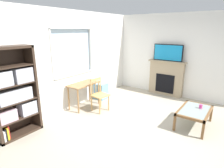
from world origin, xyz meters
TOP-DOWN VIEW (x-y plane):
  - ground at (0.00, 0.00)m, footprint 5.94×5.46m
  - wall_back_with_window at (0.01, 2.23)m, footprint 4.94×0.15m
  - wall_right at (2.53, 0.00)m, footprint 0.12×4.66m
  - bookshelf at (-1.93, 1.99)m, footprint 0.90×0.38m
  - desk_under_window at (-0.02, 1.88)m, footprint 0.94×0.47m
  - wooden_chair at (0.03, 1.36)m, footprint 0.46×0.45m
  - plastic_drawer_unit at (0.78, 1.93)m, footprint 0.35×0.40m
  - fireplace at (2.37, 0.37)m, footprint 0.26×1.23m
  - tv at (2.36, 0.37)m, footprint 0.06×0.95m
  - coffee_table at (0.64, -0.97)m, footprint 1.01×0.63m
  - sippy_cup at (0.80, -1.06)m, footprint 0.07×0.07m

SIDE VIEW (x-z plane):
  - ground at x=0.00m, z-range -0.02..0.00m
  - plastic_drawer_unit at x=0.78m, z-range 0.00..0.51m
  - coffee_table at x=0.64m, z-range 0.15..0.55m
  - sippy_cup at x=0.80m, z-range 0.41..0.50m
  - wooden_chair at x=0.03m, z-range 0.01..0.91m
  - fireplace at x=2.37m, z-range 0.00..1.18m
  - desk_under_window at x=-0.02m, z-range 0.24..0.94m
  - bookshelf at x=-1.93m, z-range -0.02..1.85m
  - wall_back_with_window at x=0.01m, z-range -0.03..2.65m
  - wall_right at x=2.53m, z-range 0.00..2.68m
  - tv at x=2.36m, z-range 1.18..1.71m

